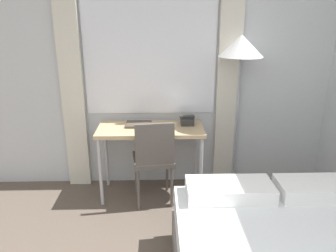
{
  "coord_description": "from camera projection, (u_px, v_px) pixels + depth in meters",
  "views": [
    {
      "loc": [
        -0.08,
        -0.66,
        1.89
      ],
      "look_at": [
        -0.0,
        2.17,
        0.93
      ],
      "focal_mm": 35.0,
      "sensor_mm": 36.0,
      "label": 1
    }
  ],
  "objects": [
    {
      "name": "standing_lamp",
      "position": [
        241.0,
        55.0,
        3.23
      ],
      "size": [
        0.44,
        0.44,
        1.71
      ],
      "color": "#4C4C51",
      "rests_on": "ground_plane"
    },
    {
      "name": "telephone",
      "position": [
        187.0,
        120.0,
        3.51
      ],
      "size": [
        0.16,
        0.17,
        0.09
      ],
      "color": "#2D2D2D",
      "rests_on": "desk"
    },
    {
      "name": "desk_chair",
      "position": [
        154.0,
        156.0,
        3.3
      ],
      "size": [
        0.45,
        0.45,
        0.92
      ],
      "rotation": [
        0.0,
        0.0,
        0.13
      ],
      "color": "#59514C",
      "rests_on": "ground_plane"
    },
    {
      "name": "book",
      "position": [
        138.0,
        124.0,
        3.47
      ],
      "size": [
        0.27,
        0.22,
        0.02
      ],
      "rotation": [
        0.0,
        0.0,
        -0.04
      ],
      "color": "#4C4238",
      "rests_on": "desk"
    },
    {
      "name": "desk",
      "position": [
        151.0,
        134.0,
        3.44
      ],
      "size": [
        1.11,
        0.5,
        0.78
      ],
      "color": "tan",
      "rests_on": "ground_plane"
    },
    {
      "name": "wall_back_with_window",
      "position": [
        164.0,
        67.0,
        3.54
      ],
      "size": [
        4.61,
        0.13,
        2.7
      ],
      "color": "silver",
      "rests_on": "ground_plane"
    }
  ]
}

